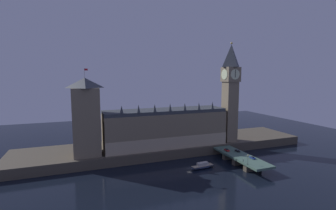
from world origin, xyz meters
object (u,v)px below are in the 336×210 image
object	(u,v)px
car_southbound_trail	(237,151)
clock_tower	(230,90)
victoria_tower	(86,117)
pedestrian_near_rail	(243,160)
boat_upstream	(203,166)
car_northbound_lead	(227,150)
car_southbound_lead	(252,158)
street_lamp_near	(248,158)
pedestrian_far_rail	(221,149)

from	to	relation	value
car_southbound_trail	clock_tower	bearing A→B (deg)	69.27
victoria_tower	pedestrian_near_rail	size ratio (longest dim) A/B	34.49
car_southbound_trail	pedestrian_near_rail	bearing A→B (deg)	-116.61
pedestrian_near_rail	boat_upstream	size ratio (longest dim) A/B	0.10
clock_tower	car_southbound_trail	xyz separation A→B (m)	(-8.80, -23.25, -40.60)
clock_tower	car_northbound_lead	size ratio (longest dim) A/B	16.98
victoria_tower	pedestrian_near_rail	xyz separation A→B (m)	(88.02, -44.89, -24.98)
car_southbound_lead	pedestrian_near_rail	size ratio (longest dim) A/B	2.45
car_northbound_lead	car_southbound_lead	world-z (taller)	car_northbound_lead
victoria_tower	car_northbound_lead	xyz separation A→B (m)	(91.03, -23.06, -25.13)
car_southbound_lead	car_southbound_trail	xyz separation A→B (m)	(-0.00, 15.29, 0.03)
clock_tower	boat_upstream	world-z (taller)	clock_tower
car_southbound_trail	car_southbound_lead	bearing A→B (deg)	-90.00
clock_tower	street_lamp_near	xyz separation A→B (m)	(-18.23, -45.91, -37.47)
clock_tower	boat_upstream	xyz separation A→B (m)	(-38.97, -29.13, -45.59)
car_northbound_lead	street_lamp_near	bearing A→B (deg)	-97.34
victoria_tower	car_southbound_trail	xyz separation A→B (m)	(97.05, -26.87, -25.16)
pedestrian_near_rail	street_lamp_near	size ratio (longest dim) A/B	0.27
clock_tower	pedestrian_far_rail	world-z (taller)	clock_tower
pedestrian_near_rail	clock_tower	bearing A→B (deg)	66.64
car_northbound_lead	car_southbound_trail	size ratio (longest dim) A/B	1.07
clock_tower	pedestrian_near_rail	bearing A→B (deg)	-113.36
pedestrian_near_rail	victoria_tower	bearing A→B (deg)	152.98
pedestrian_near_rail	boat_upstream	xyz separation A→B (m)	(-21.15, 12.14, -5.17)
car_southbound_lead	boat_upstream	xyz separation A→B (m)	(-30.18, 9.40, -4.96)
clock_tower	street_lamp_near	distance (m)	62.00
victoria_tower	clock_tower	bearing A→B (deg)	-1.96
pedestrian_near_rail	car_southbound_lead	bearing A→B (deg)	16.87
car_northbound_lead	car_southbound_trail	bearing A→B (deg)	-32.30
car_southbound_lead	boat_upstream	distance (m)	31.99
clock_tower	car_southbound_trail	world-z (taller)	clock_tower
victoria_tower	pedestrian_far_rail	world-z (taller)	victoria_tower
street_lamp_near	victoria_tower	bearing A→B (deg)	150.52
boat_upstream	victoria_tower	bearing A→B (deg)	153.90
car_southbound_trail	boat_upstream	xyz separation A→B (m)	(-30.18, -5.89, -4.99)
street_lamp_near	car_southbound_trail	bearing A→B (deg)	67.41
street_lamp_near	car_northbound_lead	bearing A→B (deg)	82.66
car_southbound_lead	car_southbound_trail	distance (m)	15.29
victoria_tower	boat_upstream	distance (m)	80.33
street_lamp_near	boat_upstream	size ratio (longest dim) A/B	0.37
clock_tower	street_lamp_near	world-z (taller)	clock_tower
victoria_tower	boat_upstream	size ratio (longest dim) A/B	3.40
victoria_tower	car_southbound_lead	world-z (taller)	victoria_tower
car_northbound_lead	pedestrian_near_rail	bearing A→B (deg)	-97.85
car_southbound_trail	pedestrian_far_rail	size ratio (longest dim) A/B	2.39
clock_tower	car_southbound_lead	xyz separation A→B (m)	(-8.80, -38.53, -40.63)
pedestrian_near_rail	street_lamp_near	distance (m)	5.51
victoria_tower	car_northbound_lead	world-z (taller)	victoria_tower
clock_tower	boat_upstream	size ratio (longest dim) A/B	4.65
clock_tower	street_lamp_near	size ratio (longest dim) A/B	12.59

